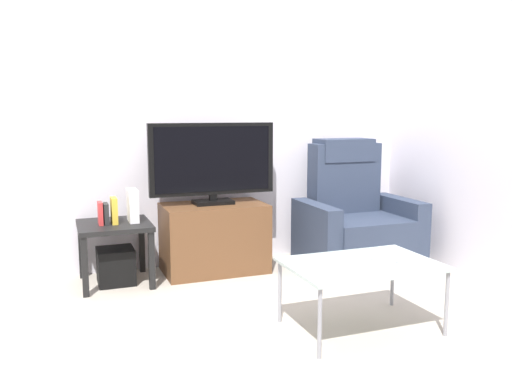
{
  "coord_description": "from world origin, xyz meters",
  "views": [
    {
      "loc": [
        -1.24,
        -3.32,
        1.32
      ],
      "look_at": [
        0.2,
        0.5,
        0.7
      ],
      "focal_mm": 37.29,
      "sensor_mm": 36.0,
      "label": 1
    }
  ],
  "objects_px": {
    "book_leftmost": "(100,213)",
    "book_rightmost": "(114,211)",
    "book_middle": "(106,214)",
    "game_console": "(133,205)",
    "cell_phone": "(385,260)",
    "subwoofer_box": "(116,266)",
    "tv_stand": "(214,238)",
    "television": "(213,161)",
    "coffee_table": "(362,267)",
    "recliner_armchair": "(355,221)",
    "side_table": "(115,233)"
  },
  "relations": [
    {
      "from": "book_rightmost",
      "to": "side_table",
      "type": "bearing_deg",
      "value": 94.01
    },
    {
      "from": "book_leftmost",
      "to": "book_rightmost",
      "type": "bearing_deg",
      "value": 0.0
    },
    {
      "from": "book_rightmost",
      "to": "subwoofer_box",
      "type": "bearing_deg",
      "value": 94.01
    },
    {
      "from": "tv_stand",
      "to": "subwoofer_box",
      "type": "height_order",
      "value": "tv_stand"
    },
    {
      "from": "book_middle",
      "to": "coffee_table",
      "type": "distance_m",
      "value": 1.96
    },
    {
      "from": "tv_stand",
      "to": "side_table",
      "type": "distance_m",
      "value": 0.81
    },
    {
      "from": "tv_stand",
      "to": "book_middle",
      "type": "height_order",
      "value": "book_middle"
    },
    {
      "from": "television",
      "to": "coffee_table",
      "type": "height_order",
      "value": "television"
    },
    {
      "from": "book_middle",
      "to": "coffee_table",
      "type": "xyz_separation_m",
      "value": [
        1.36,
        -1.41,
        -0.17
      ]
    },
    {
      "from": "recliner_armchair",
      "to": "book_rightmost",
      "type": "height_order",
      "value": "recliner_armchair"
    },
    {
      "from": "recliner_armchair",
      "to": "book_leftmost",
      "type": "distance_m",
      "value": 2.15
    },
    {
      "from": "subwoofer_box",
      "to": "tv_stand",
      "type": "bearing_deg",
      "value": 2.82
    },
    {
      "from": "television",
      "to": "recliner_armchair",
      "type": "xyz_separation_m",
      "value": [
        1.23,
        -0.2,
        -0.55
      ]
    },
    {
      "from": "side_table",
      "to": "cell_phone",
      "type": "relative_size",
      "value": 3.6
    },
    {
      "from": "book_middle",
      "to": "cell_phone",
      "type": "bearing_deg",
      "value": -43.49
    },
    {
      "from": "recliner_armchair",
      "to": "game_console",
      "type": "xyz_separation_m",
      "value": [
        -1.89,
        0.15,
        0.23
      ]
    },
    {
      "from": "subwoofer_box",
      "to": "book_middle",
      "type": "distance_m",
      "value": 0.42
    },
    {
      "from": "book_middle",
      "to": "cell_phone",
      "type": "height_order",
      "value": "book_middle"
    },
    {
      "from": "subwoofer_box",
      "to": "game_console",
      "type": "xyz_separation_m",
      "value": [
        0.15,
        0.01,
        0.46
      ]
    },
    {
      "from": "television",
      "to": "book_rightmost",
      "type": "distance_m",
      "value": 0.88
    },
    {
      "from": "subwoofer_box",
      "to": "cell_phone",
      "type": "xyz_separation_m",
      "value": [
        1.45,
        -1.45,
        0.28
      ]
    },
    {
      "from": "book_middle",
      "to": "game_console",
      "type": "xyz_separation_m",
      "value": [
        0.2,
        0.03,
        0.05
      ]
    },
    {
      "from": "coffee_table",
      "to": "cell_phone",
      "type": "height_order",
      "value": "cell_phone"
    },
    {
      "from": "cell_phone",
      "to": "television",
      "type": "bearing_deg",
      "value": 87.33
    },
    {
      "from": "book_middle",
      "to": "book_rightmost",
      "type": "height_order",
      "value": "book_rightmost"
    },
    {
      "from": "tv_stand",
      "to": "book_rightmost",
      "type": "bearing_deg",
      "value": -175.76
    },
    {
      "from": "game_console",
      "to": "side_table",
      "type": "bearing_deg",
      "value": -176.05
    },
    {
      "from": "side_table",
      "to": "recliner_armchair",
      "type": "bearing_deg",
      "value": -3.88
    },
    {
      "from": "tv_stand",
      "to": "cell_phone",
      "type": "xyz_separation_m",
      "value": [
        0.64,
        -1.49,
        0.14
      ]
    },
    {
      "from": "book_rightmost",
      "to": "game_console",
      "type": "height_order",
      "value": "game_console"
    },
    {
      "from": "television",
      "to": "cell_phone",
      "type": "relative_size",
      "value": 6.97
    },
    {
      "from": "book_rightmost",
      "to": "book_leftmost",
      "type": "bearing_deg",
      "value": 180.0
    },
    {
      "from": "book_leftmost",
      "to": "coffee_table",
      "type": "xyz_separation_m",
      "value": [
        1.4,
        -1.41,
        -0.17
      ]
    },
    {
      "from": "side_table",
      "to": "book_leftmost",
      "type": "bearing_deg",
      "value": -168.69
    },
    {
      "from": "tv_stand",
      "to": "recliner_armchair",
      "type": "height_order",
      "value": "recliner_armchair"
    },
    {
      "from": "book_middle",
      "to": "game_console",
      "type": "distance_m",
      "value": 0.21
    },
    {
      "from": "subwoofer_box",
      "to": "cell_phone",
      "type": "height_order",
      "value": "cell_phone"
    },
    {
      "from": "book_leftmost",
      "to": "book_rightmost",
      "type": "xyz_separation_m",
      "value": [
        0.1,
        0.0,
        0.01
      ]
    },
    {
      "from": "television",
      "to": "subwoofer_box",
      "type": "distance_m",
      "value": 1.12
    },
    {
      "from": "book_rightmost",
      "to": "coffee_table",
      "type": "relative_size",
      "value": 0.22
    },
    {
      "from": "side_table",
      "to": "book_leftmost",
      "type": "relative_size",
      "value": 3.13
    },
    {
      "from": "game_console",
      "to": "cell_phone",
      "type": "xyz_separation_m",
      "value": [
        1.3,
        -1.46,
        -0.18
      ]
    },
    {
      "from": "tv_stand",
      "to": "side_table",
      "type": "relative_size",
      "value": 1.55
    },
    {
      "from": "side_table",
      "to": "subwoofer_box",
      "type": "xyz_separation_m",
      "value": [
        0.0,
        -0.0,
        -0.26
      ]
    },
    {
      "from": "subwoofer_box",
      "to": "book_leftmost",
      "type": "distance_m",
      "value": 0.44
    },
    {
      "from": "television",
      "to": "book_rightmost",
      "type": "xyz_separation_m",
      "value": [
        -0.8,
        -0.08,
        -0.34
      ]
    },
    {
      "from": "book_leftmost",
      "to": "cell_phone",
      "type": "distance_m",
      "value": 2.11
    },
    {
      "from": "coffee_table",
      "to": "television",
      "type": "bearing_deg",
      "value": 108.49
    },
    {
      "from": "side_table",
      "to": "cell_phone",
      "type": "height_order",
      "value": "side_table"
    },
    {
      "from": "subwoofer_box",
      "to": "game_console",
      "type": "bearing_deg",
      "value": 3.95
    }
  ]
}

